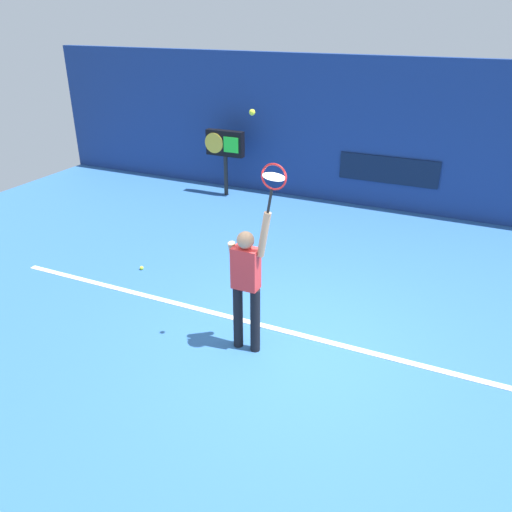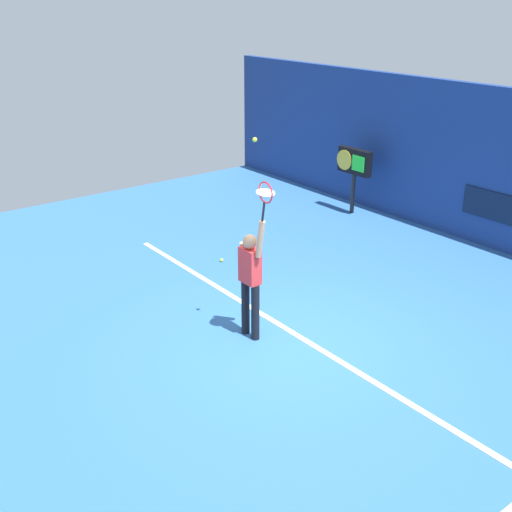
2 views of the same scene
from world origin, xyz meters
TOP-DOWN VIEW (x-y plane):
  - ground_plane at (0.00, 0.00)m, footprint 18.00×18.00m
  - back_wall at (0.00, 6.04)m, footprint 18.00×0.20m
  - sponsor_banner_center at (0.00, 5.92)m, footprint 2.20×0.03m
  - court_baseline at (0.00, 0.30)m, footprint 10.00×0.10m
  - tennis_player at (-0.51, -0.27)m, footprint 0.58×0.31m
  - tennis_racket at (-0.15, -0.27)m, footprint 0.36×0.27m
  - tennis_ball at (-0.43, -0.24)m, footprint 0.07×0.07m
  - scoreboard_clock at (-3.77, 5.31)m, footprint 0.96×0.20m
  - spare_ball at (-3.19, 1.04)m, footprint 0.07×0.07m

SIDE VIEW (x-z plane):
  - ground_plane at x=0.00m, z-range 0.00..0.00m
  - court_baseline at x=0.00m, z-range 0.00..0.01m
  - spare_ball at x=-3.19m, z-range 0.00..0.07m
  - sponsor_banner_center at x=0.00m, z-range 0.61..1.21m
  - tennis_player at x=-0.51m, z-range 0.02..2.01m
  - scoreboard_clock at x=-3.77m, z-range 0.42..2.00m
  - back_wall at x=0.00m, z-range 0.00..3.28m
  - tennis_racket at x=-0.15m, z-range 2.08..2.70m
  - tennis_ball at x=-0.43m, z-range 3.07..3.14m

